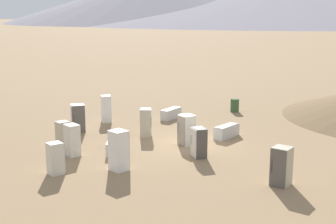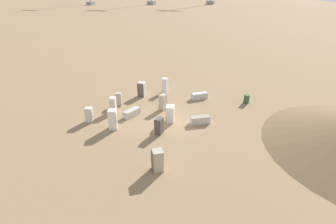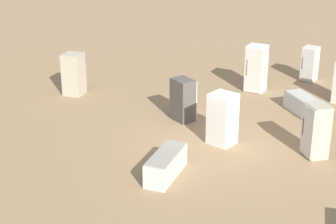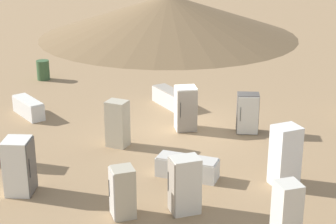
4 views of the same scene
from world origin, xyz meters
name	(u,v)px [view 1 (image 1 of 4)]	position (x,y,z in m)	size (l,w,h in m)	color
ground_plane	(186,146)	(0.00, 0.00, 0.00)	(1000.00, 1000.00, 0.00)	#937551
mountain_ridge_0	(277,4)	(-152.10, -275.07, 12.49)	(305.16, 305.16, 24.98)	gray
discarded_fridge_0	(56,158)	(6.90, 2.80, 0.72)	(0.81, 0.77, 1.43)	beige
discarded_fridge_1	(171,114)	(-0.95, -6.45, 0.34)	(1.73, 1.65, 0.69)	silver
discarded_fridge_2	(146,123)	(1.68, -2.39, 0.81)	(0.79, 0.83, 1.63)	#B2A88E
discarded_fridge_3	(106,109)	(3.37, -6.62, 0.87)	(0.60, 0.67, 1.75)	white
discarded_fridge_4	(281,166)	(-1.99, 6.62, 0.81)	(1.03, 1.02, 1.62)	#B2A88E
discarded_fridge_5	(187,130)	(-0.05, -0.16, 0.82)	(0.89, 0.91, 1.65)	silver
discarded_fridge_6	(78,118)	(5.34, -4.58, 0.82)	(0.82, 0.80, 1.65)	silver
discarded_fridge_7	(227,131)	(-2.72, -1.02, 0.35)	(1.84, 1.56, 0.70)	silver
discarded_fridge_8	(114,146)	(3.91, 0.14, 0.32)	(1.12, 1.99, 0.64)	silver
discarded_fridge_9	(119,151)	(4.13, 3.02, 0.93)	(0.95, 0.96, 1.85)	white
discarded_fridge_10	(72,140)	(6.01, 0.19, 0.79)	(0.83, 0.94, 1.59)	beige
discarded_fridge_11	(63,134)	(6.39, -1.42, 0.70)	(0.77, 0.79, 1.40)	#B2A88E
discarded_fridge_12	(199,143)	(0.02, 2.11, 0.74)	(0.64, 0.80, 1.48)	#4C4742
rusty_barrel	(235,105)	(-5.96, -7.39, 0.47)	(0.60, 0.60, 0.94)	#385633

